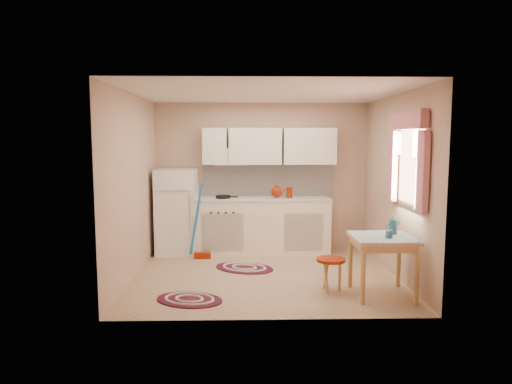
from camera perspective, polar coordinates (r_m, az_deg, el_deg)
The scene contains 14 objects.
room_shell at distance 6.45m, azimuth 2.47°, elevation 4.04°, with size 3.64×3.60×2.52m.
fridge at distance 7.62m, azimuth -9.86°, elevation -2.44°, with size 0.65×0.60×1.40m, color white.
broom at distance 7.24m, azimuth -6.76°, elevation -3.66°, with size 0.28×0.12×1.20m, color #1D72B9, non-canonical shape.
base_cabinets at distance 7.64m, azimuth 0.62°, elevation -4.31°, with size 2.25×0.60×0.88m, color white.
countertop at distance 7.56m, azimuth 0.62°, elevation -0.88°, with size 2.27×0.62×0.04m, color silver.
frying_pan at distance 7.51m, azimuth -4.15°, elevation -0.60°, with size 0.24×0.24×0.05m, color black.
red_kettle at distance 7.56m, azimuth 2.59°, elevation 0.03°, with size 0.20×0.18×0.20m, color maroon, non-canonical shape.
red_canister at distance 7.58m, azimuth 4.20°, elevation -0.12°, with size 0.10×0.10×0.16m, color maroon.
table at distance 5.78m, azimuth 15.46°, elevation -8.92°, with size 0.72×0.72×0.72m, color tan.
stool at distance 5.82m, azimuth 9.31°, elevation -10.19°, with size 0.36×0.36×0.42m, color maroon.
coffee_pot at distance 5.83m, azimuth 16.78°, elevation -3.95°, with size 0.12×0.11×0.25m, color #29697F, non-canonical shape.
mug at distance 5.60m, azimuth 16.29°, elevation -5.12°, with size 0.08×0.08×0.10m, color #29697F.
rug_center at distance 6.78m, azimuth -1.48°, elevation -9.46°, with size 0.88×0.59×0.02m, color #670D0B, non-canonical shape.
rug_left at distance 5.56m, azimuth -8.33°, elevation -13.17°, with size 0.80×0.54×0.02m, color #670D0B, non-canonical shape.
Camera 1 is at (-0.28, -6.19, 1.88)m, focal length 32.00 mm.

